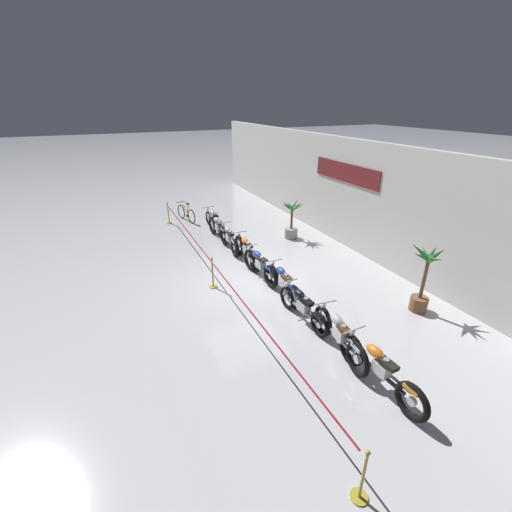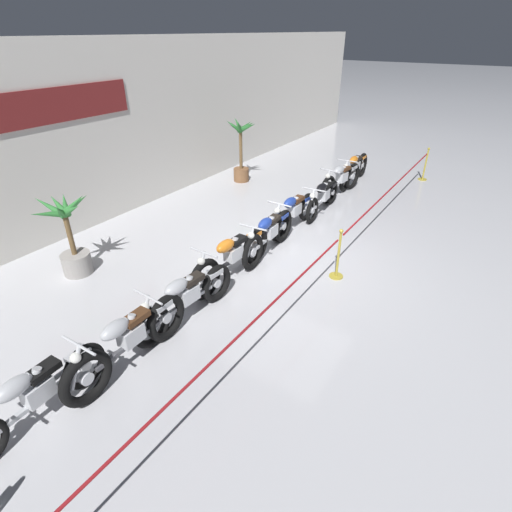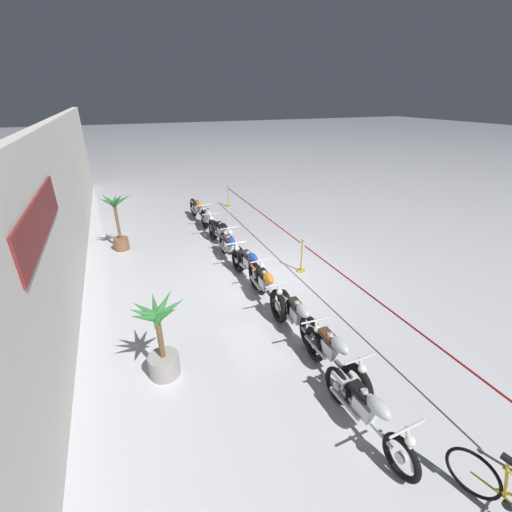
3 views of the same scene
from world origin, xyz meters
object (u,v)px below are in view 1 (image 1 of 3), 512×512
at_px(motorcycle_silver_1, 218,229).
at_px(stanchion_mid_left, 213,277).
at_px(potted_palm_right_of_row, 423,281).
at_px(motorcycle_blue_5, 283,283).
at_px(motorcycle_black_6, 302,306).
at_px(motorcycle_silver_2, 229,239).
at_px(potted_palm_left_of_row, 292,221).
at_px(stanchion_mid_right, 362,482).
at_px(stanchion_far_left, 199,249).
at_px(motorcycle_orange_8, 379,369).
at_px(bicycle, 186,214).
at_px(motorcycle_blue_4, 260,265).
at_px(motorcycle_silver_7, 339,335).
at_px(motorcycle_orange_3, 247,251).
at_px(motorcycle_silver_0, 214,220).

distance_m(motorcycle_silver_1, stanchion_mid_left, 4.19).
xyz_separation_m(motorcycle_silver_1, potted_palm_right_of_row, (7.61, 3.39, 0.48)).
relative_size(motorcycle_blue_5, motorcycle_black_6, 0.98).
height_order(motorcycle_silver_2, motorcycle_black_6, motorcycle_silver_2).
distance_m(motorcycle_silver_1, potted_palm_left_of_row, 3.17).
distance_m(motorcycle_black_6, stanchion_mid_right, 4.59).
relative_size(motorcycle_black_6, stanchion_far_left, 0.15).
bearing_deg(motorcycle_orange_8, motorcycle_blue_5, -179.82).
distance_m(bicycle, stanchion_mid_left, 6.96).
xyz_separation_m(motorcycle_black_6, stanchion_mid_right, (4.30, -1.62, -0.10)).
distance_m(potted_palm_left_of_row, stanchion_mid_right, 10.77).
bearing_deg(stanchion_mid_left, motorcycle_blue_5, 51.40).
bearing_deg(motorcycle_blue_5, motorcycle_black_6, -6.85).
distance_m(potted_palm_left_of_row, potted_palm_right_of_row, 6.45).
xyz_separation_m(motorcycle_silver_2, motorcycle_orange_8, (8.14, 0.23, 0.02)).
relative_size(motorcycle_silver_1, stanchion_mid_left, 2.14).
bearing_deg(motorcycle_blue_4, motorcycle_blue_5, 6.31).
height_order(motorcycle_silver_7, stanchion_far_left, stanchion_far_left).
xyz_separation_m(motorcycle_orange_3, motorcycle_blue_5, (2.62, 0.09, -0.02)).
bearing_deg(stanchion_mid_left, motorcycle_orange_8, 18.15).
height_order(motorcycle_silver_1, stanchion_far_left, stanchion_far_left).
relative_size(motorcycle_blue_4, stanchion_mid_right, 2.07).
xyz_separation_m(stanchion_far_left, stanchion_mid_right, (8.50, -0.00, -0.41)).
relative_size(stanchion_mid_left, stanchion_mid_right, 1.00).
height_order(motorcycle_blue_4, potted_palm_right_of_row, potted_palm_right_of_row).
height_order(motorcycle_blue_5, motorcycle_black_6, motorcycle_blue_5).
distance_m(motorcycle_silver_2, stanchion_far_left, 2.02).
xyz_separation_m(motorcycle_blue_5, motorcycle_silver_7, (2.80, -0.05, 0.03)).
height_order(potted_palm_left_of_row, stanchion_mid_right, potted_palm_left_of_row).
xyz_separation_m(motorcycle_blue_5, motorcycle_orange_8, (4.05, 0.01, 0.02)).
relative_size(motorcycle_silver_1, motorcycle_blue_5, 1.07).
bearing_deg(potted_palm_left_of_row, stanchion_mid_right, -24.42).
xyz_separation_m(motorcycle_silver_2, motorcycle_black_6, (5.44, 0.06, 0.00)).
distance_m(motorcycle_black_6, stanchion_far_left, 4.51).
bearing_deg(stanchion_mid_right, motorcycle_black_6, 159.38).
height_order(motorcycle_silver_7, potted_palm_left_of_row, potted_palm_left_of_row).
xyz_separation_m(motorcycle_silver_0, stanchion_mid_right, (12.26, -1.74, -0.10)).
bearing_deg(potted_palm_left_of_row, stanchion_far_left, -73.71).
height_order(bicycle, stanchion_far_left, stanchion_far_left).
bearing_deg(motorcycle_orange_8, motorcycle_blue_4, -178.27).
height_order(motorcycle_silver_0, motorcycle_blue_4, motorcycle_blue_4).
xyz_separation_m(potted_palm_left_of_row, potted_palm_right_of_row, (6.43, 0.46, 0.19)).
bearing_deg(motorcycle_black_6, motorcycle_orange_8, 3.72).
bearing_deg(stanchion_far_left, motorcycle_black_6, 21.07).
bearing_deg(motorcycle_orange_3, motorcycle_silver_2, -174.75).
relative_size(motorcycle_orange_3, stanchion_mid_left, 2.25).
bearing_deg(motorcycle_orange_3, motorcycle_silver_1, -176.38).
relative_size(bicycle, stanchion_mid_right, 1.58).
bearing_deg(motorcycle_blue_5, motorcycle_silver_1, -177.23).
xyz_separation_m(motorcycle_orange_8, stanchion_far_left, (-6.89, -1.79, 0.29)).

